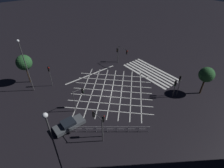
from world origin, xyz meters
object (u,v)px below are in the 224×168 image
at_px(traffic_light_nw_main, 97,121).
at_px(waiting_car, 69,125).
at_px(street_tree_far, 207,75).
at_px(traffic_light_sw_cross, 175,86).
at_px(street_lamp_west, 52,138).
at_px(traffic_light_ne_main, 50,72).
at_px(street_lamp_east, 24,61).
at_px(traffic_light_se_cross, 117,52).
at_px(traffic_light_median_north, 79,95).
at_px(street_tree_near, 24,63).
at_px(traffic_light_sw_main, 180,82).
at_px(traffic_light_se_main, 123,52).
at_px(traffic_light_nw_cross, 103,122).

xyz_separation_m(traffic_light_nw_main, waiting_car, (3.75, 2.37, -2.44)).
distance_m(traffic_light_nw_main, street_tree_far, 19.95).
distance_m(traffic_light_sw_cross, street_tree_far, 5.64).
bearing_deg(street_lamp_west, street_tree_far, -94.16).
bearing_deg(waiting_car, traffic_light_ne_main, 79.11).
distance_m(traffic_light_sw_cross, street_lamp_east, 25.06).
distance_m(traffic_light_se_cross, street_tree_far, 18.86).
height_order(traffic_light_median_north, street_tree_near, street_tree_near).
height_order(traffic_light_sw_main, traffic_light_se_main, traffic_light_se_main).
height_order(traffic_light_se_cross, traffic_light_median_north, traffic_light_median_north).
relative_size(traffic_light_sw_main, traffic_light_median_north, 1.04).
distance_m(traffic_light_sw_cross, traffic_light_se_cross, 16.00).
bearing_deg(traffic_light_median_north, street_lamp_west, -130.84).
xyz_separation_m(traffic_light_ne_main, traffic_light_se_cross, (-0.01, -15.79, -0.63)).
distance_m(traffic_light_sw_cross, street_tree_near, 26.86).
relative_size(traffic_light_sw_cross, traffic_light_nw_main, 0.83).
height_order(traffic_light_se_main, waiting_car, traffic_light_se_main).
bearing_deg(street_tree_near, traffic_light_nw_main, -170.47).
xyz_separation_m(traffic_light_sw_main, street_lamp_east, (16.92, 19.24, 3.23)).
relative_size(traffic_light_nw_cross, street_lamp_west, 0.41).
relative_size(traffic_light_sw_main, traffic_light_nw_cross, 1.04).
bearing_deg(traffic_light_sw_main, traffic_light_se_cross, 0.70).
bearing_deg(traffic_light_nw_main, traffic_light_nw_cross, -129.91).
bearing_deg(street_tree_near, traffic_light_se_cross, -102.13).
xyz_separation_m(traffic_light_ne_main, street_tree_near, (4.00, 2.91, 1.24)).
xyz_separation_m(traffic_light_ne_main, street_lamp_west, (-16.51, 5.73, 3.24)).
bearing_deg(traffic_light_sw_cross, traffic_light_nw_main, -4.67).
bearing_deg(traffic_light_se_main, street_tree_near, -108.29).
relative_size(traffic_light_nw_main, street_lamp_east, 0.43).
height_order(traffic_light_se_main, street_tree_far, street_tree_far).
bearing_deg(street_tree_near, traffic_light_se_main, -108.29).
relative_size(traffic_light_se_main, traffic_light_nw_main, 1.02).
bearing_deg(traffic_light_ne_main, traffic_light_sw_main, 44.87).
height_order(traffic_light_ne_main, traffic_light_se_cross, traffic_light_ne_main).
bearing_deg(waiting_car, traffic_light_nw_cross, -55.26).
xyz_separation_m(traffic_light_sw_main, traffic_light_se_cross, (16.05, 0.20, -0.49)).
bearing_deg(traffic_light_median_north, traffic_light_se_cross, 30.35).
relative_size(traffic_light_se_cross, street_lamp_east, 0.35).
xyz_separation_m(traffic_light_sw_main, waiting_car, (5.03, 18.12, -2.31)).
distance_m(traffic_light_nw_cross, waiting_car, 5.58).
height_order(traffic_light_ne_main, traffic_light_sw_cross, traffic_light_ne_main).
relative_size(traffic_light_ne_main, traffic_light_se_cross, 1.27).
height_order(traffic_light_se_main, traffic_light_median_north, traffic_light_se_main).
bearing_deg(traffic_light_se_main, traffic_light_nw_cross, -48.49).
distance_m(traffic_light_sw_main, traffic_light_sw_cross, 1.14).
relative_size(traffic_light_sw_cross, traffic_light_median_north, 0.89).
relative_size(street_lamp_east, waiting_car, 2.21).
height_order(traffic_light_se_cross, street_tree_far, street_tree_far).
xyz_separation_m(street_lamp_east, waiting_car, (-11.89, -1.12, -5.53)).
bearing_deg(traffic_light_sw_cross, traffic_light_se_cross, -93.07).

